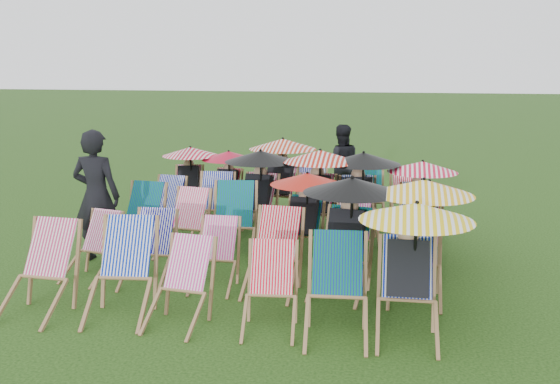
% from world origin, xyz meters
% --- Properties ---
extents(ground, '(100.00, 100.00, 0.00)m').
position_xyz_m(ground, '(0.00, 0.00, 0.00)').
color(ground, black).
rests_on(ground, ground).
extents(deckchair_0, '(0.69, 0.93, 0.98)m').
position_xyz_m(deckchair_0, '(-2.07, -2.31, 0.49)').
color(deckchair_0, olive).
rests_on(deckchair_0, ground).
extents(deckchair_1, '(0.79, 1.02, 1.03)m').
position_xyz_m(deckchair_1, '(-1.15, -2.20, 0.51)').
color(deckchair_1, olive).
rests_on(deckchair_1, ground).
extents(deckchair_2, '(0.67, 0.87, 0.88)m').
position_xyz_m(deckchair_2, '(-0.45, -2.29, 0.44)').
color(deckchair_2, olive).
rests_on(deckchair_2, ground).
extents(deckchair_3, '(0.65, 0.84, 0.86)m').
position_xyz_m(deckchair_3, '(0.51, -2.24, 0.43)').
color(deckchair_3, olive).
rests_on(deckchair_3, ground).
extents(deckchair_4, '(0.73, 0.96, 0.99)m').
position_xyz_m(deckchair_4, '(1.20, -2.28, 0.50)').
color(deckchair_4, olive).
rests_on(deckchair_4, ground).
extents(deckchair_5, '(1.15, 1.20, 1.36)m').
position_xyz_m(deckchair_5, '(1.91, -2.15, 0.72)').
color(deckchair_5, olive).
rests_on(deckchair_5, ground).
extents(deckchair_6, '(0.68, 0.85, 0.82)m').
position_xyz_m(deckchair_6, '(-2.05, -1.13, 0.41)').
color(deckchair_6, olive).
rests_on(deckchair_6, ground).
extents(deckchair_7, '(0.59, 0.82, 0.88)m').
position_xyz_m(deckchair_7, '(-1.27, -1.17, 0.44)').
color(deckchair_7, olive).
rests_on(deckchair_7, ground).
extents(deckchair_8, '(0.56, 0.77, 0.82)m').
position_xyz_m(deckchair_8, '(-0.41, -1.17, 0.41)').
color(deckchair_8, olive).
rests_on(deckchair_8, ground).
extents(deckchair_9, '(0.69, 0.93, 0.96)m').
position_xyz_m(deckchair_9, '(0.32, -1.16, 0.48)').
color(deckchair_9, olive).
rests_on(deckchair_9, ground).
extents(deckchair_10, '(1.17, 1.25, 1.39)m').
position_xyz_m(deckchair_10, '(1.17, -1.01, 0.73)').
color(deckchair_10, olive).
rests_on(deckchair_10, ground).
extents(deckchair_11, '(1.17, 1.22, 1.39)m').
position_xyz_m(deckchair_11, '(2.01, -1.01, 0.73)').
color(deckchair_11, olive).
rests_on(deckchair_11, ground).
extents(deckchair_12, '(0.71, 0.94, 0.97)m').
position_xyz_m(deckchair_12, '(-1.96, 0.09, 0.48)').
color(deckchair_12, olive).
rests_on(deckchair_12, ground).
extents(deckchair_13, '(0.72, 0.91, 0.91)m').
position_xyz_m(deckchair_13, '(-1.24, 0.05, 0.46)').
color(deckchair_13, olive).
rests_on(deckchair_13, ground).
extents(deckchair_14, '(0.79, 1.02, 1.03)m').
position_xyz_m(deckchair_14, '(-0.51, 0.06, 0.51)').
color(deckchair_14, olive).
rests_on(deckchair_14, ground).
extents(deckchair_15, '(1.03, 1.09, 1.22)m').
position_xyz_m(deckchair_15, '(0.48, 0.11, 0.65)').
color(deckchair_15, olive).
rests_on(deckchair_15, ground).
extents(deckchair_16, '(0.57, 0.79, 0.84)m').
position_xyz_m(deckchair_16, '(1.19, 0.05, 0.42)').
color(deckchair_16, olive).
rests_on(deckchair_16, ground).
extents(deckchair_17, '(0.99, 1.04, 1.18)m').
position_xyz_m(deckchair_17, '(2.13, 0.09, 0.62)').
color(deckchair_17, olive).
rests_on(deckchair_17, ground).
extents(deckchair_18, '(0.68, 0.87, 0.88)m').
position_xyz_m(deckchair_18, '(-1.98, 1.16, 0.44)').
color(deckchair_18, olive).
rests_on(deckchair_18, ground).
extents(deckchair_19, '(0.70, 0.93, 0.95)m').
position_xyz_m(deckchair_19, '(-1.12, 1.18, 0.48)').
color(deckchair_19, olive).
rests_on(deckchair_19, ground).
extents(deckchair_20, '(1.14, 1.21, 1.35)m').
position_xyz_m(deckchair_20, '(-0.44, 1.25, 0.71)').
color(deckchair_20, olive).
rests_on(deckchair_20, ground).
extents(deckchair_21, '(1.17, 1.22, 1.39)m').
position_xyz_m(deckchair_21, '(0.52, 1.21, 0.73)').
color(deckchair_21, olive).
rests_on(deckchair_21, ground).
extents(deckchair_22, '(1.15, 1.23, 1.36)m').
position_xyz_m(deckchair_22, '(1.20, 1.29, 0.72)').
color(deckchair_22, olive).
rests_on(deckchair_22, ground).
extents(deckchair_23, '(1.06, 1.11, 1.26)m').
position_xyz_m(deckchair_23, '(2.08, 1.25, 0.66)').
color(deckchair_23, olive).
rests_on(deckchair_23, ground).
extents(deckchair_24, '(1.02, 1.11, 1.21)m').
position_xyz_m(deckchair_24, '(-1.98, 2.45, 0.64)').
color(deckchair_24, olive).
rests_on(deckchair_24, ground).
extents(deckchair_25, '(0.98, 1.02, 1.16)m').
position_xyz_m(deckchair_25, '(-1.27, 2.43, 0.61)').
color(deckchair_25, olive).
rests_on(deckchair_25, ground).
extents(deckchair_26, '(1.19, 1.26, 1.41)m').
position_xyz_m(deckchair_26, '(-0.30, 2.42, 0.74)').
color(deckchair_26, olive).
rests_on(deckchair_26, ground).
extents(deckchair_27, '(0.72, 0.91, 0.90)m').
position_xyz_m(deckchair_27, '(0.33, 2.28, 0.45)').
color(deckchair_27, olive).
rests_on(deckchair_27, ground).
extents(deckchair_28, '(0.66, 0.86, 0.88)m').
position_xyz_m(deckchair_28, '(1.29, 2.36, 0.44)').
color(deckchair_28, olive).
rests_on(deckchair_28, ground).
extents(deckchair_29, '(0.73, 0.93, 0.93)m').
position_xyz_m(deckchair_29, '(1.97, 2.39, 0.47)').
color(deckchair_29, olive).
rests_on(deckchair_29, ground).
extents(person_left, '(0.68, 0.45, 1.84)m').
position_xyz_m(person_left, '(-2.30, -0.44, 0.92)').
color(person_left, black).
rests_on(person_left, ground).
extents(person_rear, '(0.85, 0.71, 1.55)m').
position_xyz_m(person_rear, '(0.67, 3.78, 0.78)').
color(person_rear, black).
rests_on(person_rear, ground).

